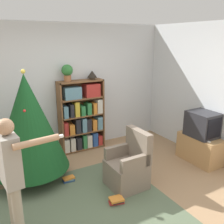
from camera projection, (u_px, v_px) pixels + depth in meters
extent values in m
plane|color=#9E7A56|center=(111.00, 202.00, 3.65)|extent=(14.00, 14.00, 0.00)
cube|color=silver|center=(59.00, 90.00, 5.04)|extent=(8.00, 0.10, 2.60)
cube|color=#56664C|center=(81.00, 209.00, 3.49)|extent=(2.48, 2.12, 0.01)
cube|color=brown|center=(60.00, 119.00, 4.98)|extent=(0.03, 0.28, 1.49)
cube|color=brown|center=(101.00, 113.00, 5.42)|extent=(0.03, 0.28, 1.49)
cube|color=brown|center=(80.00, 81.00, 4.99)|extent=(0.94, 0.28, 0.03)
cube|color=brown|center=(79.00, 114.00, 5.31)|extent=(0.94, 0.01, 1.49)
cube|color=brown|center=(83.00, 147.00, 5.40)|extent=(0.91, 0.28, 0.03)
cube|color=beige|center=(65.00, 145.00, 5.16)|extent=(0.11, 0.27, 0.27)
cube|color=beige|center=(72.00, 144.00, 5.21)|extent=(0.10, 0.22, 0.27)
cube|color=#232328|center=(78.00, 143.00, 5.27)|extent=(0.10, 0.20, 0.26)
cube|color=#2D7A42|center=(83.00, 141.00, 5.35)|extent=(0.08, 0.25, 0.29)
cube|color=beige|center=(88.00, 140.00, 5.38)|extent=(0.11, 0.20, 0.27)
cube|color=#284C93|center=(94.00, 139.00, 5.45)|extent=(0.11, 0.21, 0.29)
cube|color=#B22D28|center=(98.00, 139.00, 5.53)|extent=(0.09, 0.25, 0.21)
cube|color=brown|center=(82.00, 132.00, 5.30)|extent=(0.91, 0.28, 0.03)
cube|color=#B22D28|center=(65.00, 129.00, 5.04)|extent=(0.09, 0.21, 0.27)
cube|color=orange|center=(70.00, 129.00, 5.13)|extent=(0.11, 0.26, 0.21)
cube|color=#232328|center=(76.00, 125.00, 5.18)|extent=(0.10, 0.25, 0.30)
cube|color=#5B899E|center=(83.00, 125.00, 5.23)|extent=(0.10, 0.21, 0.29)
cube|color=#232328|center=(87.00, 124.00, 5.29)|extent=(0.10, 0.22, 0.27)
cube|color=orange|center=(93.00, 124.00, 5.37)|extent=(0.09, 0.26, 0.23)
cube|color=#5B899E|center=(98.00, 122.00, 5.41)|extent=(0.11, 0.23, 0.27)
cube|color=brown|center=(82.00, 115.00, 5.19)|extent=(0.91, 0.28, 0.03)
cube|color=#5B899E|center=(64.00, 112.00, 4.96)|extent=(0.09, 0.24, 0.24)
cube|color=#232328|center=(70.00, 110.00, 5.02)|extent=(0.08, 0.24, 0.26)
cube|color=gold|center=(75.00, 109.00, 5.07)|extent=(0.09, 0.25, 0.30)
cube|color=#2D7A42|center=(82.00, 110.00, 5.13)|extent=(0.09, 0.22, 0.20)
cube|color=#2D7A42|center=(88.00, 108.00, 5.19)|extent=(0.09, 0.23, 0.24)
cube|color=orange|center=(93.00, 108.00, 5.25)|extent=(0.08, 0.21, 0.23)
cube|color=beige|center=(98.00, 106.00, 5.31)|extent=(0.11, 0.24, 0.29)
cube|color=brown|center=(81.00, 98.00, 5.09)|extent=(0.91, 0.28, 0.03)
cube|color=#5B899E|center=(72.00, 93.00, 4.94)|extent=(0.34, 0.23, 0.24)
cube|color=#B22D28|center=(91.00, 90.00, 5.15)|extent=(0.31, 0.26, 0.27)
cube|color=tan|center=(200.00, 149.00, 4.80)|extent=(0.42, 0.83, 0.52)
cube|color=#28282D|center=(202.00, 124.00, 4.66)|extent=(0.44, 0.53, 0.47)
cube|color=black|center=(214.00, 129.00, 4.43)|extent=(0.36, 0.01, 0.37)
cube|color=white|center=(207.00, 141.00, 4.45)|extent=(0.04, 0.12, 0.02)
cylinder|color=#4C3323|center=(33.00, 176.00, 4.23)|extent=(0.36, 0.36, 0.10)
cylinder|color=brown|center=(33.00, 170.00, 4.20)|extent=(0.08, 0.08, 0.12)
cone|color=#14471E|center=(28.00, 123.00, 3.97)|extent=(1.23, 1.23, 1.57)
sphere|color=red|center=(49.00, 161.00, 3.81)|extent=(0.04, 0.04, 0.04)
sphere|color=red|center=(13.00, 122.00, 4.06)|extent=(0.06, 0.06, 0.06)
sphere|color=red|center=(25.00, 111.00, 3.71)|extent=(0.05, 0.05, 0.05)
sphere|color=red|center=(20.00, 92.00, 3.88)|extent=(0.06, 0.06, 0.06)
sphere|color=silver|center=(34.00, 141.00, 4.56)|extent=(0.06, 0.06, 0.06)
sphere|color=#E5CC4C|center=(23.00, 71.00, 3.74)|extent=(0.07, 0.07, 0.07)
cube|color=#7A6B5B|center=(126.00, 174.00, 3.98)|extent=(0.57, 0.57, 0.42)
cube|color=#7A6B5B|center=(139.00, 145.00, 3.96)|extent=(0.13, 0.56, 0.50)
cube|color=#7A6B5B|center=(118.00, 151.00, 4.09)|extent=(0.50, 0.09, 0.20)
cube|color=#7A6B5B|center=(136.00, 163.00, 3.70)|extent=(0.50, 0.09, 0.20)
cylinder|color=#9E937F|center=(14.00, 209.00, 2.90)|extent=(0.11, 0.11, 0.77)
cylinder|color=#9E937F|center=(19.00, 218.00, 2.76)|extent=(0.11, 0.11, 0.77)
cube|color=gray|center=(9.00, 160.00, 2.64)|extent=(0.21, 0.34, 0.57)
cylinder|color=tan|center=(5.00, 156.00, 2.80)|extent=(0.07, 0.07, 0.46)
cylinder|color=tan|center=(37.00, 142.00, 2.56)|extent=(0.48, 0.12, 0.07)
cube|color=white|center=(58.00, 137.00, 2.69)|extent=(0.11, 0.05, 0.03)
sphere|color=tan|center=(5.00, 127.00, 2.54)|extent=(0.18, 0.18, 0.18)
cylinder|color=#935B38|center=(68.00, 78.00, 4.85)|extent=(0.14, 0.14, 0.12)
sphere|color=#2D7033|center=(67.00, 70.00, 4.80)|extent=(0.22, 0.22, 0.22)
cylinder|color=#473828|center=(92.00, 78.00, 5.11)|extent=(0.12, 0.12, 0.04)
cone|color=black|center=(92.00, 74.00, 5.08)|extent=(0.20, 0.20, 0.14)
cube|color=#284C93|center=(69.00, 181.00, 4.17)|extent=(0.20, 0.12, 0.02)
cube|color=#5B899E|center=(69.00, 179.00, 4.17)|extent=(0.18, 0.15, 0.03)
cube|color=orange|center=(69.00, 178.00, 4.15)|extent=(0.19, 0.11, 0.03)
cube|color=#B22D28|center=(116.00, 202.00, 3.61)|extent=(0.24, 0.16, 0.03)
cube|color=#232328|center=(117.00, 201.00, 3.60)|extent=(0.17, 0.14, 0.02)
cube|color=orange|center=(116.00, 199.00, 3.59)|extent=(0.22, 0.18, 0.03)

